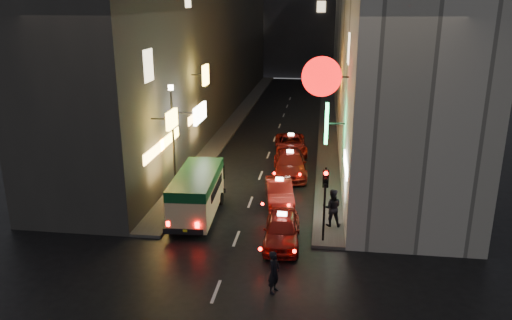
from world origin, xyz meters
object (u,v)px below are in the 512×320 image
at_px(pedestrian_crossing, 274,269).
at_px(taxi_near, 282,227).
at_px(lamp_post, 173,134).
at_px(traffic_light, 325,189).
at_px(minibus, 197,190).

bearing_deg(pedestrian_crossing, taxi_near, 21.78).
bearing_deg(pedestrian_crossing, lamp_post, 57.26).
relative_size(pedestrian_crossing, lamp_post, 0.31).
relative_size(taxi_near, lamp_post, 0.81).
height_order(taxi_near, traffic_light, traffic_light).
height_order(minibus, traffic_light, traffic_light).
relative_size(minibus, lamp_post, 0.90).
bearing_deg(lamp_post, traffic_light, -28.91).
bearing_deg(taxi_near, pedestrian_crossing, -89.26).
distance_m(taxi_near, traffic_light, 2.66).
bearing_deg(minibus, lamp_post, 128.15).
height_order(pedestrian_crossing, traffic_light, traffic_light).
distance_m(taxi_near, pedestrian_crossing, 4.06).
distance_m(minibus, lamp_post, 3.70).
bearing_deg(minibus, taxi_near, -27.35).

